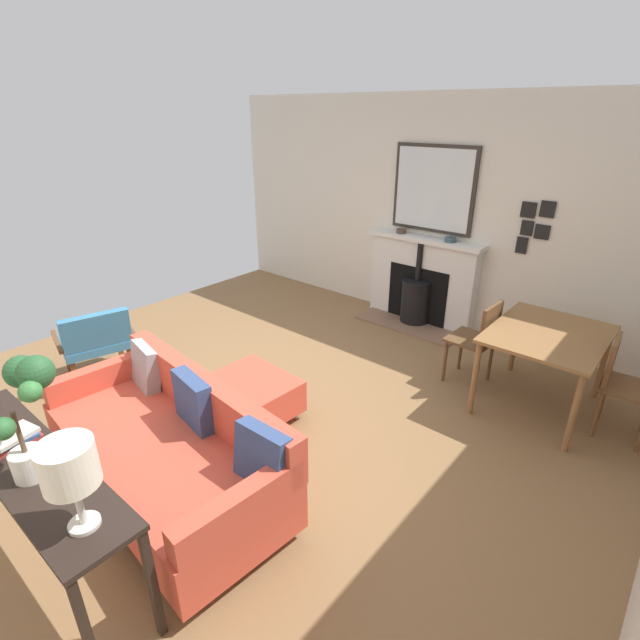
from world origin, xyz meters
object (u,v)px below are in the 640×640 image
Objects in this scene: mantel_bowl_near at (401,231)px; potted_plant at (13,405)px; sofa at (169,447)px; dining_table at (547,341)px; dining_chair_by_back_wall at (620,379)px; fireplace at (420,286)px; table_lamp_far_end at (69,468)px; console_table at (31,473)px; dining_chair_near_fireplace at (479,336)px; book_stack at (12,439)px; armchair_accent at (96,339)px; ottoman at (250,396)px; mantel_bowl_far at (450,239)px.

potted_plant reaches higher than mantel_bowl_near.
sofa is 3.19m from dining_table.
dining_chair_by_back_wall is at bearing 148.64° from potted_plant.
table_lamp_far_end is at bearing 9.83° from fireplace.
dining_chair_near_fireplace is at bearing 163.24° from console_table.
mantel_bowl_near is 0.43× the size of book_stack.
dining_table is at bearing 148.92° from sofa.
fireplace is 1.74× the size of dining_chair_by_back_wall.
dining_table is (-2.33, 3.47, 0.20)m from armchair_accent.
fireplace is at bearing 152.88° from armchair_accent.
mantel_bowl_near reaches higher than armchair_accent.
table_lamp_far_end is 3.69m from dining_table.
console_table is 3.90× the size of table_lamp_far_end.
book_stack is at bearing -0.95° from ottoman.
armchair_accent is 0.92× the size of dining_chair_near_fireplace.
fireplace reaches higher than dining_chair_by_back_wall.
ottoman is 0.88× the size of dining_chair_near_fireplace.
dining_chair_near_fireplace is at bearing 50.09° from fireplace.
console_table reaches higher than ottoman.
console_table is at bearing 5.70° from mantel_bowl_near.
dining_table is (1.00, 1.45, -0.46)m from mantel_bowl_far.
console_table is 3.69m from dining_chair_near_fireplace.
book_stack is 0.25× the size of dining_table.
table_lamp_far_end is at bearing 90.41° from potted_plant.
dining_chair_by_back_wall is at bearing 145.21° from book_stack.
dining_chair_near_fireplace is at bearing 164.52° from potted_plant.
dining_chair_by_back_wall is (-3.53, 2.15, -0.65)m from potted_plant.
dining_chair_by_back_wall is at bearing 63.71° from mantel_bowl_far.
sofa is 2.61× the size of armchair_accent.
dining_chair_by_back_wall is at bearing 155.95° from table_lamp_far_end.
mantel_bowl_far is 3.81m from sofa.
armchair_accent is (3.33, -2.02, -0.67)m from mantel_bowl_far.
mantel_bowl_near is at bearing 157.71° from armchair_accent.
mantel_bowl_near is 0.07× the size of console_table.
potted_plant is 0.59× the size of dining_table.
sofa is 1.88× the size of dining_table.
dining_chair_near_fireplace reaches higher than sofa.
mantel_bowl_far is 0.18× the size of ottoman.
book_stack is at bearing 53.15° from armchair_accent.
table_lamp_far_end reaches higher than sofa.
dining_chair_by_back_wall reaches higher than ottoman.
potted_plant is at bearing 6.75° from mantel_bowl_near.
dining_chair_near_fireplace is at bearing 160.13° from book_stack.
armchair_accent is at bearing -31.24° from mantel_bowl_far.
potted_plant reaches higher than console_table.
dining_table is (1.00, 2.10, -0.46)m from mantel_bowl_near.
mantel_bowl_far is at bearing 178.51° from potted_plant.
mantel_bowl_near reaches higher than dining_table.
sofa is 2.92m from dining_chair_near_fireplace.
book_stack is 0.33× the size of dining_chair_by_back_wall.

